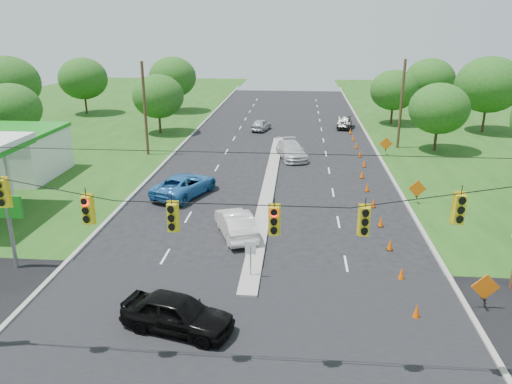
{
  "coord_description": "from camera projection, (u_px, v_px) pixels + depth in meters",
  "views": [
    {
      "loc": [
        2.25,
        -16.62,
        12.41
      ],
      "look_at": [
        -0.2,
        11.46,
        2.8
      ],
      "focal_mm": 35.0,
      "sensor_mm": 36.0,
      "label": 1
    }
  ],
  "objects": [
    {
      "name": "cone_5",
      "position": [
        367.0,
        187.0,
        38.45
      ],
      "size": [
        0.32,
        0.32,
        0.7
      ],
      "primitive_type": "cone",
      "color": "#FF5300",
      "rests_on": "ground"
    },
    {
      "name": "tree_2",
      "position": [
        11.0,
        109.0,
        48.88
      ],
      "size": [
        5.88,
        5.88,
        6.86
      ],
      "color": "black",
      "rests_on": "ground"
    },
    {
      "name": "cone_13",
      "position": [
        345.0,
        120.0,
        64.8
      ],
      "size": [
        0.32,
        0.32,
        0.7
      ],
      "primitive_type": "cone",
      "color": "#FF5300",
      "rests_on": "ground"
    },
    {
      "name": "black_sedan",
      "position": [
        177.0,
        313.0,
        20.92
      ],
      "size": [
        5.2,
        3.15,
        1.65
      ],
      "primitive_type": "imported",
      "rotation": [
        0.0,
        0.0,
        1.31
      ],
      "color": "black",
      "rests_on": "ground"
    },
    {
      "name": "cone_1",
      "position": [
        402.0,
        273.0,
        25.24
      ],
      "size": [
        0.32,
        0.32,
        0.7
      ],
      "primitive_type": "cone",
      "color": "#FF5300",
      "rests_on": "ground"
    },
    {
      "name": "tree_11",
      "position": [
        430.0,
        80.0,
        68.47
      ],
      "size": [
        6.72,
        6.72,
        7.84
      ],
      "color": "black",
      "rests_on": "ground"
    },
    {
      "name": "work_sign_2",
      "position": [
        386.0,
        144.0,
        48.79
      ],
      "size": [
        1.27,
        0.58,
        1.37
      ],
      "color": "black",
      "rests_on": "ground"
    },
    {
      "name": "signal_span",
      "position": [
        229.0,
        248.0,
        17.31
      ],
      "size": [
        25.6,
        0.32,
        9.0
      ],
      "color": "#422D1C",
      "rests_on": "ground"
    },
    {
      "name": "blue_pickup",
      "position": [
        185.0,
        185.0,
        37.47
      ],
      "size": [
        4.73,
        6.58,
        1.67
      ],
      "primitive_type": "imported",
      "rotation": [
        0.0,
        0.0,
        2.77
      ],
      "color": "#296BB0",
      "rests_on": "ground"
    },
    {
      "name": "white_sedan",
      "position": [
        236.0,
        223.0,
        30.33
      ],
      "size": [
        3.33,
        5.19,
        1.61
      ],
      "primitive_type": "imported",
      "rotation": [
        0.0,
        0.0,
        3.5
      ],
      "color": "white",
      "rests_on": "ground"
    },
    {
      "name": "silver_car_far",
      "position": [
        291.0,
        150.0,
        47.68
      ],
      "size": [
        3.49,
        5.9,
        1.6
      ],
      "primitive_type": "imported",
      "rotation": [
        0.0,
        0.0,
        0.24
      ],
      "color": "silver",
      "rests_on": "ground"
    },
    {
      "name": "cross_street",
      "position": [
        236.0,
        351.0,
        19.86
      ],
      "size": [
        160.0,
        14.0,
        0.02
      ],
      "primitive_type": "cube",
      "color": "black",
      "rests_on": "ground"
    },
    {
      "name": "cone_3",
      "position": [
        381.0,
        221.0,
        31.84
      ],
      "size": [
        0.32,
        0.32,
        0.7
      ],
      "primitive_type": "cone",
      "color": "#FF5300",
      "rests_on": "ground"
    },
    {
      "name": "cone_8",
      "position": [
        360.0,
        154.0,
        48.3
      ],
      "size": [
        0.32,
        0.32,
        0.7
      ],
      "primitive_type": "cone",
      "color": "#FF5300",
      "rests_on": "ground"
    },
    {
      "name": "work_sign_0",
      "position": [
        485.0,
        288.0,
        22.39
      ],
      "size": [
        1.27,
        0.58,
        1.37
      ],
      "color": "black",
      "rests_on": "ground"
    },
    {
      "name": "curb_right",
      "position": [
        381.0,
        160.0,
        47.31
      ],
      "size": [
        0.25,
        110.0,
        0.16
      ],
      "primitive_type": "cube",
      "color": "gray",
      "rests_on": "ground"
    },
    {
      "name": "cone_0",
      "position": [
        417.0,
        311.0,
        21.94
      ],
      "size": [
        0.32,
        0.32,
        0.7
      ],
      "primitive_type": "cone",
      "color": "#FF5300",
      "rests_on": "ground"
    },
    {
      "name": "ground",
      "position": [
        236.0,
        351.0,
        19.86
      ],
      "size": [
        160.0,
        160.0,
        0.0
      ],
      "primitive_type": "plane",
      "color": "black",
      "rests_on": "ground"
    },
    {
      "name": "utility_pole_far_left",
      "position": [
        145.0,
        109.0,
        47.72
      ],
      "size": [
        0.28,
        0.28,
        9.0
      ],
      "primitive_type": "cylinder",
      "color": "#422D1C",
      "rests_on": "ground"
    },
    {
      "name": "silver_car_oncoming",
      "position": [
        261.0,
        125.0,
        60.18
      ],
      "size": [
        2.52,
        4.26,
        1.36
      ],
      "primitive_type": "imported",
      "rotation": [
        0.0,
        0.0,
        2.9
      ],
      "color": "#AEAEB6",
      "rests_on": "ground"
    },
    {
      "name": "cone_10",
      "position": [
        353.0,
        138.0,
        54.9
      ],
      "size": [
        0.32,
        0.32,
        0.7
      ],
      "primitive_type": "cone",
      "color": "#FF5300",
      "rests_on": "ground"
    },
    {
      "name": "dark_car_receding",
      "position": [
        345.0,
        122.0,
        61.44
      ],
      "size": [
        2.26,
        4.52,
        1.42
      ],
      "primitive_type": "imported",
      "rotation": [
        0.0,
        0.0,
        -0.18
      ],
      "color": "black",
      "rests_on": "ground"
    },
    {
      "name": "median",
      "position": [
        269.0,
        187.0,
        39.66
      ],
      "size": [
        1.0,
        34.0,
        0.18
      ],
      "primitive_type": "cube",
      "color": "gray",
      "rests_on": "ground"
    },
    {
      "name": "median_sign",
      "position": [
        251.0,
        252.0,
        25.04
      ],
      "size": [
        0.55,
        0.06,
        2.05
      ],
      "color": "gray",
      "rests_on": "ground"
    },
    {
      "name": "cone_6",
      "position": [
        362.0,
        174.0,
        41.75
      ],
      "size": [
        0.32,
        0.32,
        0.7
      ],
      "primitive_type": "cone",
      "color": "#FF5300",
      "rests_on": "ground"
    },
    {
      "name": "cone_12",
      "position": [
        348.0,
        125.0,
        61.5
      ],
      "size": [
        0.32,
        0.32,
        0.7
      ],
      "primitive_type": "cone",
      "color": "#FF5300",
      "rests_on": "ground"
    },
    {
      "name": "utility_pole_far_right",
      "position": [
        401.0,
        105.0,
        50.38
      ],
      "size": [
        0.28,
        0.28,
        9.0
      ],
      "primitive_type": "cylinder",
      "color": "#422D1C",
      "rests_on": "ground"
    },
    {
      "name": "cone_7",
      "position": [
        364.0,
        163.0,
        45.0
      ],
      "size": [
        0.32,
        0.32,
        0.7
      ],
      "primitive_type": "cone",
      "color": "#FF5300",
      "rests_on": "ground"
    },
    {
      "name": "cone_4",
      "position": [
        373.0,
        203.0,
        35.14
      ],
      "size": [
        0.32,
        0.32,
        0.7
      ],
      "primitive_type": "cone",
      "color": "#FF5300",
      "rests_on": "ground"
    },
    {
      "name": "tree_12",
      "position": [
        394.0,
        90.0,
        62.57
      ],
      "size": [
        5.88,
        5.88,
        6.86
      ],
      "color": "black",
      "rests_on": "ground"
    },
    {
      "name": "tree_5",
      "position": [
        158.0,
        96.0,
        57.32
      ],
      "size": [
        5.88,
        5.88,
        6.86
      ],
      "color": "black",
      "rests_on": "ground"
    },
    {
      "name": "tree_4",
      "position": [
        83.0,
        79.0,
        69.59
      ],
      "size": [
        6.72,
        6.72,
        7.84
      ],
      "color": "black",
      "rests_on": "ground"
    },
    {
      "name": "cone_9",
      "position": [
        356.0,
        145.0,
        51.6
      ],
      "size": [
        0.32,
        0.32,
        0.7
      ],
      "primitive_type": "cone",
      "color": "#FF5300",
      "rests_on": "ground"
    },
    {
      "name": "cone_11",
      "position": [
        350.0,
        131.0,
        58.2
      ],
      "size": [
        0.32,
        0.32,
        0.7
      ],
      "primitive_type": "cone",
      "color": "#FF5300",
      "rests_on": "ground"
    },
    {
      "name": "cone_2",
      "position": [
        390.0,
        244.0,
        28.54
      ],
      "size": [
        0.32,
        0.32,
        0.7
      ],
      "primitive_type": "cone",
      "color": "#FF5300",
      "rests_on": "ground"
    },
    {
      "name": "tree_10",
      "position": [
        489.0,
        85.0,
        57.57
      ],
      "size": [
        7.56,
        7.56,
        8.82
      ],
      "color": "black",
      "rests_on": "ground"
    },
    {
      "name": "tree_9",
      "position": [
        439.0,
        109.0,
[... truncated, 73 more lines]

